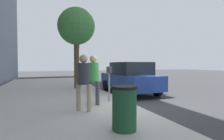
# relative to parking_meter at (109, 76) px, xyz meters

# --- Properties ---
(ground_plane) EXTENTS (80.00, 80.00, 0.00)m
(ground_plane) POSITION_rel_parking_meter_xyz_m (-0.74, -0.67, -1.17)
(ground_plane) COLOR #38383A
(ground_plane) RESTS_ON ground
(sidewalk_slab) EXTENTS (28.00, 6.00, 0.15)m
(sidewalk_slab) POSITION_rel_parking_meter_xyz_m (-0.74, 2.33, -1.09)
(sidewalk_slab) COLOR #B7B2A8
(sidewalk_slab) RESTS_ON ground_plane
(parking_meter) EXTENTS (0.36, 0.12, 1.41)m
(parking_meter) POSITION_rel_parking_meter_xyz_m (0.00, 0.00, 0.00)
(parking_meter) COLOR gray
(parking_meter) RESTS_ON sidewalk_slab
(pedestrian_at_meter) EXTENTS (0.48, 0.40, 1.84)m
(pedestrian_at_meter) POSITION_rel_parking_meter_xyz_m (-0.37, 0.76, 0.08)
(pedestrian_at_meter) COLOR #47474C
(pedestrian_at_meter) RESTS_ON sidewalk_slab
(pedestrian_bystander) EXTENTS (0.42, 0.44, 1.82)m
(pedestrian_bystander) POSITION_rel_parking_meter_xyz_m (-1.18, 1.30, 0.06)
(pedestrian_bystander) COLOR tan
(pedestrian_bystander) RESTS_ON sidewalk_slab
(parked_sedan_near) EXTENTS (4.46, 2.08, 1.77)m
(parked_sedan_near) POSITION_rel_parking_meter_xyz_m (2.20, -2.03, -0.27)
(parked_sedan_near) COLOR navy
(parked_sedan_near) RESTS_ON ground_plane
(street_tree) EXTENTS (2.32, 2.32, 5.04)m
(street_tree) POSITION_rel_parking_meter_xyz_m (4.41, 0.59, 2.81)
(street_tree) COLOR brown
(street_tree) RESTS_ON sidewalk_slab
(traffic_signal) EXTENTS (0.24, 0.44, 3.60)m
(traffic_signal) POSITION_rel_parking_meter_xyz_m (8.10, -0.02, 1.41)
(traffic_signal) COLOR black
(traffic_signal) RESTS_ON sidewalk_slab
(trash_bin) EXTENTS (0.59, 0.59, 1.01)m
(trash_bin) POSITION_rel_parking_meter_xyz_m (-3.15, 0.76, -0.51)
(trash_bin) COLOR #1E4C2D
(trash_bin) RESTS_ON sidewalk_slab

